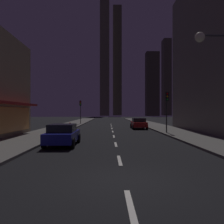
{
  "coord_description": "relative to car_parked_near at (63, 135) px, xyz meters",
  "views": [
    {
      "loc": [
        -0.54,
        -7.41,
        2.26
      ],
      "look_at": [
        0.0,
        23.34,
        2.27
      ],
      "focal_mm": 36.48,
      "sensor_mm": 36.0,
      "label": 1
    }
  ],
  "objects": [
    {
      "name": "sidewalk_left",
      "position": [
        -3.4,
        24.01,
        -0.67
      ],
      "size": [
        4.0,
        76.0,
        0.15
      ],
      "primitive_type": "cube",
      "color": "#605E59",
      "rests_on": "ground"
    },
    {
      "name": "car_parked_far",
      "position": [
        7.2,
        15.16,
        0.0
      ],
      "size": [
        1.98,
        4.24,
        1.45
      ],
      "color": "#B21919",
      "rests_on": "ground"
    },
    {
      "name": "ground_plane",
      "position": [
        3.6,
        24.01,
        -0.79
      ],
      "size": [
        78.0,
        136.0,
        0.1
      ],
      "primitive_type": "cube",
      "color": "black"
    },
    {
      "name": "skyscraper_distant_short",
      "position": [
        28.33,
        113.98,
        17.41
      ],
      "size": [
        7.32,
        6.04,
        36.31
      ],
      "primitive_type": "cube",
      "color": "#3D3A2E",
      "rests_on": "ground"
    },
    {
      "name": "skyscraper_distant_slender",
      "position": [
        41.55,
        133.5,
        24.19
      ],
      "size": [
        5.01,
        7.58,
        49.87
      ],
      "primitive_type": "cube",
      "color": "#474435",
      "rests_on": "ground"
    },
    {
      "name": "traffic_light_far_left",
      "position": [
        -1.9,
        25.5,
        2.45
      ],
      "size": [
        0.32,
        0.48,
        4.2
      ],
      "color": "#2D2D2D",
      "rests_on": "sidewalk_left"
    },
    {
      "name": "sidewalk_right",
      "position": [
        10.6,
        24.01,
        -0.67
      ],
      "size": [
        4.0,
        76.0,
        0.15
      ],
      "primitive_type": "cube",
      "color": "#605E59",
      "rests_on": "ground"
    },
    {
      "name": "lane_marking_center",
      "position": [
        3.6,
        8.21,
        -0.73
      ],
      "size": [
        0.16,
        38.6,
        0.01
      ],
      "color": "silver",
      "rests_on": "ground"
    },
    {
      "name": "traffic_light_near_right",
      "position": [
        9.1,
        7.81,
        2.45
      ],
      "size": [
        0.32,
        0.48,
        4.2
      ],
      "color": "#2D2D2D",
      "rests_on": "sidewalk_right"
    },
    {
      "name": "skyscraper_distant_tall",
      "position": [
        0.96,
        126.32,
        36.6
      ],
      "size": [
        5.75,
        6.57,
        74.69
      ],
      "primitive_type": "cube",
      "color": "#5C5745",
      "rests_on": "ground"
    },
    {
      "name": "skyscraper_distant_mid",
      "position": [
        9.4,
        140.87,
        36.62
      ],
      "size": [
        5.82,
        6.62,
        74.72
      ],
      "primitive_type": "cube",
      "color": "#4D493A",
      "rests_on": "ground"
    },
    {
      "name": "street_lamp_right",
      "position": [
        8.98,
        -2.79,
        4.33
      ],
      "size": [
        1.96,
        0.56,
        6.58
      ],
      "color": "#38383D",
      "rests_on": "sidewalk_right"
    },
    {
      "name": "fire_hydrant_far_left",
      "position": [
        -2.3,
        16.65,
        -0.29
      ],
      "size": [
        0.42,
        0.3,
        0.65
      ],
      "color": "red",
      "rests_on": "sidewalk_left"
    },
    {
      "name": "car_parked_near",
      "position": [
        0.0,
        0.0,
        0.0
      ],
      "size": [
        1.98,
        4.24,
        1.45
      ],
      "color": "navy",
      "rests_on": "ground"
    }
  ]
}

